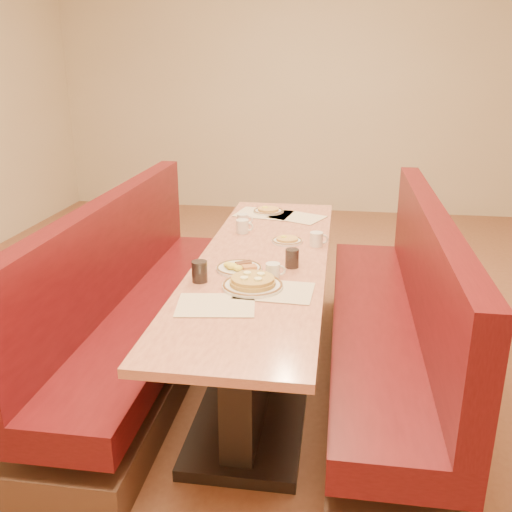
# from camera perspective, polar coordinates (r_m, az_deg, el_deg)

# --- Properties ---
(ground) EXTENTS (8.00, 8.00, 0.00)m
(ground) POSITION_cam_1_polar(r_m,az_deg,el_deg) (3.46, 0.64, -12.00)
(ground) COLOR #9E6647
(ground) RESTS_ON ground
(room_envelope) EXTENTS (6.04, 8.04, 2.82)m
(room_envelope) POSITION_cam_1_polar(r_m,az_deg,el_deg) (2.96, 0.79, 21.90)
(room_envelope) COLOR beige
(room_envelope) RESTS_ON ground
(diner_table) EXTENTS (0.70, 2.50, 0.75)m
(diner_table) POSITION_cam_1_polar(r_m,az_deg,el_deg) (3.28, 0.66, -6.40)
(diner_table) COLOR black
(diner_table) RESTS_ON ground
(booth_left) EXTENTS (0.55, 2.50, 1.05)m
(booth_left) POSITION_cam_1_polar(r_m,az_deg,el_deg) (3.45, -11.53, -5.69)
(booth_left) COLOR #4C3326
(booth_left) RESTS_ON ground
(booth_right) EXTENTS (0.55, 2.50, 1.05)m
(booth_right) POSITION_cam_1_polar(r_m,az_deg,el_deg) (3.28, 13.55, -7.24)
(booth_right) COLOR #4C3326
(booth_right) RESTS_ON ground
(placemat_near_left) EXTENTS (0.38, 0.30, 0.00)m
(placemat_near_left) POSITION_cam_1_polar(r_m,az_deg,el_deg) (2.55, -4.03, -4.90)
(placemat_near_left) COLOR beige
(placemat_near_left) RESTS_ON diner_table
(placemat_near_right) EXTENTS (0.37, 0.29, 0.00)m
(placemat_near_right) POSITION_cam_1_polar(r_m,az_deg,el_deg) (2.69, 1.88, -3.50)
(placemat_near_right) COLOR beige
(placemat_near_right) RESTS_ON diner_table
(placemat_far_left) EXTENTS (0.42, 0.35, 0.00)m
(placemat_far_left) POSITION_cam_1_polar(r_m,az_deg,el_deg) (4.03, 0.78, 4.27)
(placemat_far_left) COLOR beige
(placemat_far_left) RESTS_ON diner_table
(placemat_far_right) EXTENTS (0.42, 0.38, 0.00)m
(placemat_far_right) POSITION_cam_1_polar(r_m,az_deg,el_deg) (3.95, 4.13, 3.91)
(placemat_far_right) COLOR beige
(placemat_far_right) RESTS_ON diner_table
(pancake_plate) EXTENTS (0.29, 0.29, 0.07)m
(pancake_plate) POSITION_cam_1_polar(r_m,az_deg,el_deg) (2.72, -0.34, -2.77)
(pancake_plate) COLOR white
(pancake_plate) RESTS_ON diner_table
(eggs_plate) EXTENTS (0.24, 0.24, 0.05)m
(eggs_plate) POSITION_cam_1_polar(r_m,az_deg,el_deg) (2.95, -1.75, -1.16)
(eggs_plate) COLOR white
(eggs_plate) RESTS_ON diner_table
(extra_plate_mid) EXTENTS (0.18, 0.18, 0.04)m
(extra_plate_mid) POSITION_cam_1_polar(r_m,az_deg,el_deg) (3.40, 3.13, 1.58)
(extra_plate_mid) COLOR white
(extra_plate_mid) RESTS_ON diner_table
(extra_plate_far) EXTENTS (0.21, 0.21, 0.04)m
(extra_plate_far) POSITION_cam_1_polar(r_m,az_deg,el_deg) (4.06, 1.23, 4.56)
(extra_plate_far) COLOR white
(extra_plate_far) RESTS_ON diner_table
(coffee_mug_a) EXTENTS (0.10, 0.07, 0.08)m
(coffee_mug_a) POSITION_cam_1_polar(r_m,az_deg,el_deg) (2.84, 1.75, -1.46)
(coffee_mug_a) COLOR white
(coffee_mug_a) RESTS_ON diner_table
(coffee_mug_b) EXTENTS (0.11, 0.08, 0.08)m
(coffee_mug_b) POSITION_cam_1_polar(r_m,az_deg,el_deg) (3.58, -1.32, 3.00)
(coffee_mug_b) COLOR white
(coffee_mug_b) RESTS_ON diner_table
(coffee_mug_c) EXTENTS (0.11, 0.08, 0.08)m
(coffee_mug_c) POSITION_cam_1_polar(r_m,az_deg,el_deg) (3.35, 6.11, 1.71)
(coffee_mug_c) COLOR white
(coffee_mug_c) RESTS_ON diner_table
(coffee_mug_d) EXTENTS (0.10, 0.07, 0.08)m
(coffee_mug_d) POSITION_cam_1_polar(r_m,az_deg,el_deg) (3.73, -1.28, 3.64)
(coffee_mug_d) COLOR white
(coffee_mug_d) RESTS_ON diner_table
(soda_tumbler_near) EXTENTS (0.08, 0.08, 0.11)m
(soda_tumbler_near) POSITION_cam_1_polar(r_m,az_deg,el_deg) (2.80, -5.66, -1.56)
(soda_tumbler_near) COLOR black
(soda_tumbler_near) RESTS_ON diner_table
(soda_tumbler_mid) EXTENTS (0.07, 0.07, 0.10)m
(soda_tumbler_mid) POSITION_cam_1_polar(r_m,az_deg,el_deg) (2.99, 3.63, -0.23)
(soda_tumbler_mid) COLOR black
(soda_tumbler_mid) RESTS_ON diner_table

